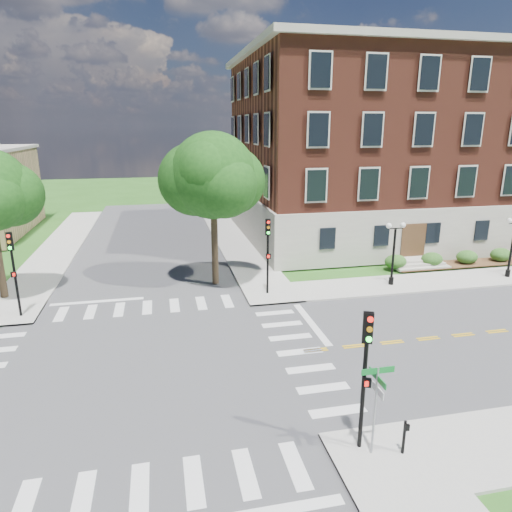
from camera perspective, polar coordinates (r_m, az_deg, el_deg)
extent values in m
plane|color=#265217|center=(21.46, -13.74, -13.48)|extent=(160.00, 160.00, 0.00)
cube|color=#3D3D3F|center=(21.46, -13.74, -13.47)|extent=(90.00, 12.00, 0.01)
cube|color=#3D3D3F|center=(21.46, -13.74, -13.46)|extent=(12.00, 90.00, 0.01)
cube|color=#9E9B93|center=(35.92, 26.32, -2.45)|extent=(34.00, 3.50, 0.12)
cube|color=#9E9B93|center=(43.53, -2.88, 2.22)|extent=(3.50, 34.00, 0.12)
cube|color=#9E9B93|center=(43.90, -23.28, 1.04)|extent=(3.50, 34.00, 0.12)
cube|color=silver|center=(25.32, 6.93, -8.38)|extent=(0.40, 5.50, 0.00)
cube|color=#9F988C|center=(47.47, 17.12, 5.35)|extent=(30.00, 20.00, 4.20)
cube|color=maroon|center=(46.77, 17.94, 15.02)|extent=(29.55, 19.70, 11.80)
cube|color=#9F988C|center=(47.15, 18.62, 22.49)|extent=(30.60, 20.60, 0.50)
cube|color=#472D19|center=(37.09, 19.05, 1.72)|extent=(2.00, 0.10, 2.80)
cylinder|color=black|center=(31.98, -29.40, -0.85)|extent=(0.44, 0.44, 4.30)
cylinder|color=black|center=(30.43, -5.16, 0.58)|extent=(0.44, 0.44, 4.46)
sphere|color=#143C10|center=(29.50, -5.41, 9.98)|extent=(5.54, 5.54, 5.54)
cylinder|color=black|center=(15.71, 13.20, -16.68)|extent=(0.14, 0.14, 3.80)
cube|color=black|center=(14.58, 13.80, -8.69)|extent=(0.38, 0.33, 1.00)
cylinder|color=red|center=(14.34, 14.11, -7.70)|extent=(0.19, 0.11, 0.18)
cylinder|color=orange|center=(14.47, 14.02, -8.90)|extent=(0.19, 0.11, 0.18)
cylinder|color=#19E533|center=(14.61, 13.94, -10.07)|extent=(0.19, 0.11, 0.18)
cube|color=black|center=(15.26, 13.64, -15.12)|extent=(0.32, 0.22, 0.30)
cylinder|color=black|center=(28.57, 1.47, -1.07)|extent=(0.14, 0.14, 3.80)
cube|color=black|center=(27.96, 1.50, 3.64)|extent=(0.37, 0.30, 1.00)
cylinder|color=red|center=(27.77, 1.57, 4.25)|extent=(0.19, 0.10, 0.18)
cylinder|color=orange|center=(27.84, 1.57, 3.58)|extent=(0.19, 0.10, 0.18)
cylinder|color=#19E533|center=(27.91, 1.56, 2.92)|extent=(0.19, 0.10, 0.18)
cube|color=black|center=(28.23, 1.56, -0.01)|extent=(0.32, 0.20, 0.30)
cylinder|color=black|center=(28.41, -27.78, -3.07)|extent=(0.14, 0.14, 3.80)
cube|color=black|center=(27.80, -28.42, 1.62)|extent=(0.38, 0.33, 1.00)
cylinder|color=red|center=(27.61, -28.58, 2.22)|extent=(0.19, 0.11, 0.18)
cylinder|color=orange|center=(27.68, -28.49, 1.55)|extent=(0.19, 0.11, 0.18)
cylinder|color=#19E533|center=(27.75, -28.40, 0.89)|extent=(0.19, 0.11, 0.18)
cube|color=black|center=(28.08, -28.04, -2.03)|extent=(0.32, 0.23, 0.30)
cylinder|color=black|center=(31.96, 16.54, -2.99)|extent=(0.32, 0.32, 0.50)
cylinder|color=black|center=(31.48, 16.77, -0.15)|extent=(0.16, 0.16, 3.80)
cube|color=black|center=(31.02, 17.06, 3.32)|extent=(1.00, 0.06, 0.06)
sphere|color=white|center=(30.74, 16.27, 3.65)|extent=(0.36, 0.36, 0.36)
sphere|color=white|center=(31.22, 17.89, 3.70)|extent=(0.36, 0.36, 0.36)
cylinder|color=black|center=(36.80, 28.94, -1.89)|extent=(0.32, 0.32, 0.50)
cylinder|color=black|center=(36.38, 29.28, 0.59)|extent=(0.16, 0.16, 3.80)
sphere|color=white|center=(35.62, 29.14, 3.89)|extent=(0.36, 0.36, 0.36)
cylinder|color=gray|center=(15.72, 14.61, -18.29)|extent=(0.07, 0.07, 3.10)
cube|color=#0E7127|center=(14.96, 15.01, -13.68)|extent=(1.10, 0.03, 0.20)
cube|color=#0E7127|center=(15.09, 14.94, -14.51)|extent=(0.03, 1.10, 0.20)
cube|color=silver|center=(15.34, 14.99, -15.93)|extent=(0.03, 0.75, 0.25)
cylinder|color=black|center=(16.52, 18.01, -20.74)|extent=(0.10, 0.10, 1.20)
cube|color=black|center=(16.18, 18.38, -19.68)|extent=(0.14, 0.08, 0.22)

